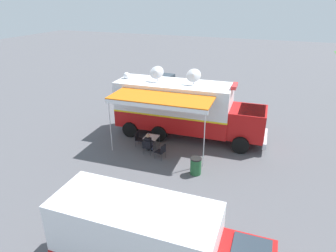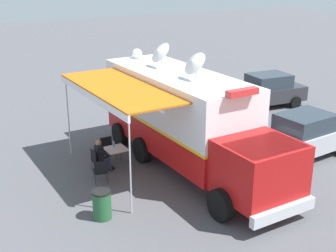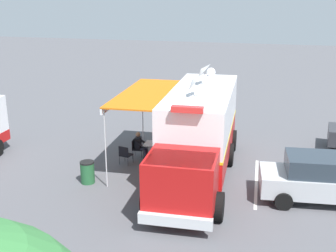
{
  "view_description": "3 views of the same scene",
  "coord_description": "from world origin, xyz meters",
  "px_view_note": "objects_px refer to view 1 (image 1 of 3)",
  "views": [
    {
      "loc": [
        16.92,
        6.2,
        8.45
      ],
      "look_at": [
        1.72,
        0.29,
        1.32
      ],
      "focal_mm": 32.07,
      "sensor_mm": 36.0,
      "label": 1
    },
    {
      "loc": [
        8.07,
        14.28,
        7.25
      ],
      "look_at": [
        0.15,
        -0.42,
        1.3
      ],
      "focal_mm": 48.59,
      "sensor_mm": 36.0,
      "label": 2
    },
    {
      "loc": [
        -3.11,
        17.39,
        7.37
      ],
      "look_at": [
        1.59,
        -0.44,
        1.65
      ],
      "focal_mm": 46.0,
      "sensor_mm": 36.0,
      "label": 3
    }
  ],
  "objects_px": {
    "folding_table": "(151,138)",
    "support_truck": "(151,242)",
    "folding_chair_at_table": "(147,146)",
    "folding_chair_beside_table": "(138,138)",
    "car_behind_truck": "(220,103)",
    "water_bottle": "(148,135)",
    "seated_responder": "(149,143)",
    "car_far_corner": "(162,85)",
    "command_truck": "(185,108)",
    "trash_bin": "(196,166)",
    "folding_chair_spare_by_truck": "(162,151)"
  },
  "relations": [
    {
      "from": "folding_table",
      "to": "support_truck",
      "type": "bearing_deg",
      "value": 24.22
    },
    {
      "from": "folding_chair_at_table",
      "to": "folding_chair_beside_table",
      "type": "bearing_deg",
      "value": -129.32
    },
    {
      "from": "folding_chair_at_table",
      "to": "car_behind_truck",
      "type": "bearing_deg",
      "value": 162.52
    },
    {
      "from": "folding_chair_beside_table",
      "to": "support_truck",
      "type": "distance_m",
      "value": 9.37
    },
    {
      "from": "water_bottle",
      "to": "folding_chair_at_table",
      "type": "relative_size",
      "value": 0.26
    },
    {
      "from": "seated_responder",
      "to": "car_behind_truck",
      "type": "xyz_separation_m",
      "value": [
        -7.66,
        2.48,
        0.23
      ]
    },
    {
      "from": "folding_table",
      "to": "folding_chair_at_table",
      "type": "bearing_deg",
      "value": 7.61
    },
    {
      "from": "support_truck",
      "to": "car_far_corner",
      "type": "bearing_deg",
      "value": -158.72
    },
    {
      "from": "folding_chair_at_table",
      "to": "car_far_corner",
      "type": "distance_m",
      "value": 11.45
    },
    {
      "from": "seated_responder",
      "to": "support_truck",
      "type": "distance_m",
      "value": 8.4
    },
    {
      "from": "water_bottle",
      "to": "folding_chair_at_table",
      "type": "bearing_deg",
      "value": 19.7
    },
    {
      "from": "command_truck",
      "to": "folding_chair_beside_table",
      "type": "relative_size",
      "value": 11.03
    },
    {
      "from": "water_bottle",
      "to": "trash_bin",
      "type": "distance_m",
      "value": 3.91
    },
    {
      "from": "car_behind_truck",
      "to": "car_far_corner",
      "type": "height_order",
      "value": "same"
    },
    {
      "from": "support_truck",
      "to": "car_behind_truck",
      "type": "bearing_deg",
      "value": -175.87
    },
    {
      "from": "folding_chair_beside_table",
      "to": "seated_responder",
      "type": "xyz_separation_m",
      "value": [
        0.59,
        0.95,
        0.14
      ]
    },
    {
      "from": "command_truck",
      "to": "folding_table",
      "type": "height_order",
      "value": "command_truck"
    },
    {
      "from": "folding_chair_beside_table",
      "to": "trash_bin",
      "type": "bearing_deg",
      "value": 66.77
    },
    {
      "from": "water_bottle",
      "to": "folding_chair_beside_table",
      "type": "relative_size",
      "value": 0.26
    },
    {
      "from": "folding_chair_spare_by_truck",
      "to": "car_far_corner",
      "type": "distance_m",
      "value": 11.97
    },
    {
      "from": "water_bottle",
      "to": "support_truck",
      "type": "relative_size",
      "value": 0.03
    },
    {
      "from": "seated_responder",
      "to": "trash_bin",
      "type": "bearing_deg",
      "value": 69.69
    },
    {
      "from": "water_bottle",
      "to": "seated_responder",
      "type": "relative_size",
      "value": 0.18
    },
    {
      "from": "trash_bin",
      "to": "support_truck",
      "type": "height_order",
      "value": "support_truck"
    },
    {
      "from": "folding_chair_beside_table",
      "to": "support_truck",
      "type": "relative_size",
      "value": 0.13
    },
    {
      "from": "seated_responder",
      "to": "folding_table",
      "type": "bearing_deg",
      "value": -170.9
    },
    {
      "from": "water_bottle",
      "to": "car_behind_truck",
      "type": "height_order",
      "value": "car_behind_truck"
    },
    {
      "from": "car_far_corner",
      "to": "folding_chair_spare_by_truck",
      "type": "bearing_deg",
      "value": 22.11
    },
    {
      "from": "folding_chair_spare_by_truck",
      "to": "car_behind_truck",
      "type": "xyz_separation_m",
      "value": [
        -8.05,
        1.51,
        0.37
      ]
    },
    {
      "from": "folding_chair_beside_table",
      "to": "car_behind_truck",
      "type": "bearing_deg",
      "value": 154.12
    },
    {
      "from": "folding_chair_at_table",
      "to": "car_far_corner",
      "type": "xyz_separation_m",
      "value": [
        -10.88,
        -3.54,
        0.37
      ]
    },
    {
      "from": "trash_bin",
      "to": "support_truck",
      "type": "xyz_separation_m",
      "value": [
        6.39,
        0.39,
        0.93
      ]
    },
    {
      "from": "folding_chair_at_table",
      "to": "car_behind_truck",
      "type": "distance_m",
      "value": 8.24
    },
    {
      "from": "trash_bin",
      "to": "car_behind_truck",
      "type": "relative_size",
      "value": 0.21
    },
    {
      "from": "folding_chair_at_table",
      "to": "support_truck",
      "type": "height_order",
      "value": "support_truck"
    },
    {
      "from": "trash_bin",
      "to": "folding_table",
      "type": "bearing_deg",
      "value": -118.6
    },
    {
      "from": "command_truck",
      "to": "seated_responder",
      "type": "height_order",
      "value": "command_truck"
    },
    {
      "from": "water_bottle",
      "to": "folding_chair_at_table",
      "type": "height_order",
      "value": "water_bottle"
    },
    {
      "from": "folding_chair_at_table",
      "to": "seated_responder",
      "type": "height_order",
      "value": "seated_responder"
    },
    {
      "from": "command_truck",
      "to": "trash_bin",
      "type": "distance_m",
      "value": 4.81
    },
    {
      "from": "seated_responder",
      "to": "water_bottle",
      "type": "bearing_deg",
      "value": -155.57
    },
    {
      "from": "folding_table",
      "to": "water_bottle",
      "type": "distance_m",
      "value": 0.24
    },
    {
      "from": "folding_chair_spare_by_truck",
      "to": "car_far_corner",
      "type": "xyz_separation_m",
      "value": [
        -11.08,
        -4.5,
        0.37
      ]
    },
    {
      "from": "water_bottle",
      "to": "support_truck",
      "type": "distance_m",
      "value": 9.05
    },
    {
      "from": "folding_table",
      "to": "car_behind_truck",
      "type": "xyz_separation_m",
      "value": [
        -7.05,
        2.58,
        0.21
      ]
    },
    {
      "from": "folding_chair_at_table",
      "to": "car_far_corner",
      "type": "bearing_deg",
      "value": -161.98
    },
    {
      "from": "water_bottle",
      "to": "support_truck",
      "type": "xyz_separation_m",
      "value": [
        8.17,
        3.86,
        0.55
      ]
    },
    {
      "from": "command_truck",
      "to": "car_behind_truck",
      "type": "bearing_deg",
      "value": 164.75
    },
    {
      "from": "folding_chair_beside_table",
      "to": "folding_chair_spare_by_truck",
      "type": "xyz_separation_m",
      "value": [
        0.98,
        1.92,
        0.0
      ]
    },
    {
      "from": "support_truck",
      "to": "command_truck",
      "type": "bearing_deg",
      "value": -167.19
    }
  ]
}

